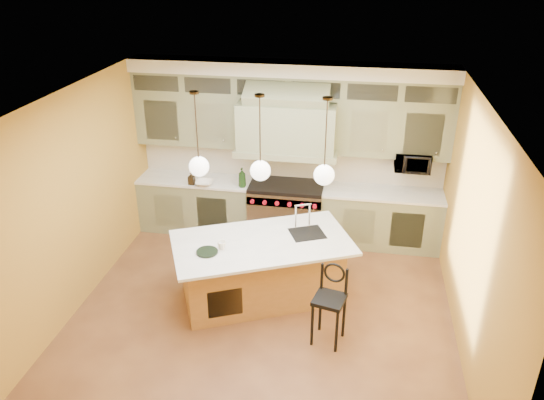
% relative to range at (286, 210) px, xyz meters
% --- Properties ---
extents(floor, '(5.00, 5.00, 0.00)m').
position_rel_range_xyz_m(floor, '(0.00, -2.14, -0.49)').
color(floor, '#57321D').
rests_on(floor, ground).
extents(ceiling, '(5.00, 5.00, 0.00)m').
position_rel_range_xyz_m(ceiling, '(0.00, -2.14, 2.41)').
color(ceiling, white).
rests_on(ceiling, wall_back).
extents(wall_back, '(5.00, 0.00, 5.00)m').
position_rel_range_xyz_m(wall_back, '(0.00, 0.36, 0.96)').
color(wall_back, '#B78832').
rests_on(wall_back, ground).
extents(wall_front, '(5.00, 0.00, 5.00)m').
position_rel_range_xyz_m(wall_front, '(0.00, -4.64, 0.96)').
color(wall_front, '#B78832').
rests_on(wall_front, ground).
extents(wall_left, '(0.00, 5.00, 5.00)m').
position_rel_range_xyz_m(wall_left, '(-2.50, -2.14, 0.96)').
color(wall_left, '#B78832').
rests_on(wall_left, ground).
extents(wall_right, '(0.00, 5.00, 5.00)m').
position_rel_range_xyz_m(wall_right, '(2.50, -2.14, 0.96)').
color(wall_right, '#B78832').
rests_on(wall_right, ground).
extents(back_cabinetry, '(5.00, 0.77, 2.90)m').
position_rel_range_xyz_m(back_cabinetry, '(0.00, 0.09, 0.94)').
color(back_cabinetry, '#777B5B').
rests_on(back_cabinetry, floor).
extents(range, '(1.20, 0.74, 0.96)m').
position_rel_range_xyz_m(range, '(0.00, 0.00, 0.00)').
color(range, silver).
rests_on(range, floor).
extents(kitchen_island, '(2.65, 2.11, 1.35)m').
position_rel_range_xyz_m(kitchen_island, '(-0.08, -1.76, -0.01)').
color(kitchen_island, olive).
rests_on(kitchen_island, floor).
extents(counter_stool, '(0.44, 0.44, 1.04)m').
position_rel_range_xyz_m(counter_stool, '(0.91, -2.50, 0.10)').
color(counter_stool, black).
rests_on(counter_stool, floor).
extents(microwave, '(0.54, 0.37, 0.30)m').
position_rel_range_xyz_m(microwave, '(1.95, 0.11, 0.96)').
color(microwave, black).
rests_on(microwave, back_cabinetry).
extents(oil_bottle_a, '(0.13, 0.13, 0.33)m').
position_rel_range_xyz_m(oil_bottle_a, '(-0.70, -0.17, 0.62)').
color(oil_bottle_a, '#183414').
rests_on(oil_bottle_a, back_cabinetry).
extents(oil_bottle_b, '(0.11, 0.11, 0.21)m').
position_rel_range_xyz_m(oil_bottle_b, '(-1.53, -0.22, 0.56)').
color(oil_bottle_b, black).
rests_on(oil_bottle_b, back_cabinetry).
extents(fruit_bowl, '(0.31, 0.31, 0.07)m').
position_rel_range_xyz_m(fruit_bowl, '(-1.32, -0.22, 0.49)').
color(fruit_bowl, white).
rests_on(fruit_bowl, back_cabinetry).
extents(cup, '(0.13, 0.13, 0.11)m').
position_rel_range_xyz_m(cup, '(-0.54, -2.08, 0.49)').
color(cup, white).
rests_on(cup, kitchen_island).
extents(pendant_left, '(0.26, 0.26, 1.11)m').
position_rel_range_xyz_m(pendant_left, '(-0.88, -1.76, 1.46)').
color(pendant_left, '#2D2319').
rests_on(pendant_left, ceiling).
extents(pendant_center, '(0.26, 0.26, 1.11)m').
position_rel_range_xyz_m(pendant_center, '(-0.08, -1.76, 1.46)').
color(pendant_center, '#2D2319').
rests_on(pendant_center, ceiling).
extents(pendant_right, '(0.26, 0.26, 1.11)m').
position_rel_range_xyz_m(pendant_right, '(0.72, -1.76, 1.46)').
color(pendant_right, '#2D2319').
rests_on(pendant_right, ceiling).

